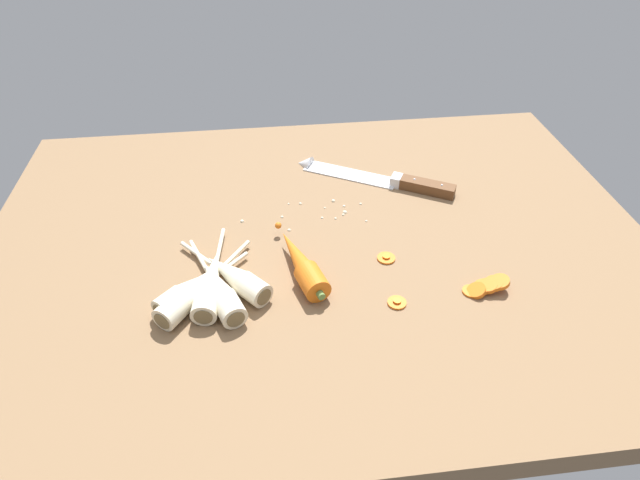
{
  "coord_description": "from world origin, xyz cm",
  "views": [
    {
      "loc": [
        -8.9,
        -75.13,
        60.78
      ],
      "look_at": [
        0.0,
        -2.0,
        1.5
      ],
      "focal_mm": 30.25,
      "sensor_mm": 36.0,
      "label": 1
    }
  ],
  "objects_px": {
    "chefs_knife": "(369,176)",
    "carrot_slice_stray_near": "(386,257)",
    "parsnip_mid_right": "(235,277)",
    "parsnip_outer": "(193,291)",
    "parsnip_front": "(219,290)",
    "carrot_slice_stack": "(486,286)",
    "carrot_slice_stray_mid": "(397,302)",
    "parsnip_back": "(190,290)",
    "whole_carrot": "(301,264)",
    "parsnip_mid_left": "(210,283)"
  },
  "relations": [
    {
      "from": "parsnip_front",
      "to": "carrot_slice_stack",
      "type": "relative_size",
      "value": 2.8
    },
    {
      "from": "chefs_knife",
      "to": "carrot_slice_stray_mid",
      "type": "bearing_deg",
      "value": -94.15
    },
    {
      "from": "parsnip_mid_left",
      "to": "chefs_knife",
      "type": "bearing_deg",
      "value": 43.77
    },
    {
      "from": "parsnip_front",
      "to": "parsnip_back",
      "type": "relative_size",
      "value": 1.43
    },
    {
      "from": "parsnip_mid_right",
      "to": "parsnip_outer",
      "type": "relative_size",
      "value": 0.9
    },
    {
      "from": "parsnip_front",
      "to": "parsnip_back",
      "type": "xyz_separation_m",
      "value": [
        -0.04,
        0.0,
        0.0
      ]
    },
    {
      "from": "parsnip_mid_right",
      "to": "carrot_slice_stray_mid",
      "type": "xyz_separation_m",
      "value": [
        0.25,
        -0.07,
        -0.02
      ]
    },
    {
      "from": "whole_carrot",
      "to": "carrot_slice_stray_mid",
      "type": "height_order",
      "value": "whole_carrot"
    },
    {
      "from": "parsnip_front",
      "to": "carrot_slice_stray_mid",
      "type": "xyz_separation_m",
      "value": [
        0.28,
        -0.04,
        -0.02
      ]
    },
    {
      "from": "parsnip_mid_left",
      "to": "carrot_slice_stray_near",
      "type": "bearing_deg",
      "value": 9.06
    },
    {
      "from": "chefs_knife",
      "to": "parsnip_outer",
      "type": "height_order",
      "value": "parsnip_outer"
    },
    {
      "from": "parsnip_mid_left",
      "to": "parsnip_mid_right",
      "type": "xyz_separation_m",
      "value": [
        0.04,
        0.01,
        0.0
      ]
    },
    {
      "from": "carrot_slice_stack",
      "to": "carrot_slice_stray_mid",
      "type": "bearing_deg",
      "value": -175.83
    },
    {
      "from": "parsnip_mid_left",
      "to": "parsnip_outer",
      "type": "xyz_separation_m",
      "value": [
        -0.03,
        -0.01,
        -0.0
      ]
    },
    {
      "from": "whole_carrot",
      "to": "carrot_slice_stack",
      "type": "distance_m",
      "value": 0.3
    },
    {
      "from": "parsnip_mid_right",
      "to": "carrot_slice_stray_mid",
      "type": "distance_m",
      "value": 0.26
    },
    {
      "from": "carrot_slice_stray_mid",
      "to": "parsnip_back",
      "type": "bearing_deg",
      "value": 171.4
    },
    {
      "from": "parsnip_mid_left",
      "to": "parsnip_back",
      "type": "xyz_separation_m",
      "value": [
        -0.03,
        -0.01,
        0.0
      ]
    },
    {
      "from": "parsnip_outer",
      "to": "carrot_slice_stray_near",
      "type": "xyz_separation_m",
      "value": [
        0.32,
        0.06,
        -0.02
      ]
    },
    {
      "from": "parsnip_back",
      "to": "carrot_slice_stack",
      "type": "distance_m",
      "value": 0.47
    },
    {
      "from": "parsnip_front",
      "to": "carrot_slice_stray_near",
      "type": "bearing_deg",
      "value": 12.63
    },
    {
      "from": "chefs_knife",
      "to": "parsnip_outer",
      "type": "distance_m",
      "value": 0.47
    },
    {
      "from": "chefs_knife",
      "to": "whole_carrot",
      "type": "distance_m",
      "value": 0.32
    },
    {
      "from": "whole_carrot",
      "to": "parsnip_outer",
      "type": "distance_m",
      "value": 0.18
    },
    {
      "from": "parsnip_mid_left",
      "to": "carrot_slice_stray_near",
      "type": "relative_size",
      "value": 7.15
    },
    {
      "from": "parsnip_mid_right",
      "to": "parsnip_mid_left",
      "type": "bearing_deg",
      "value": -163.74
    },
    {
      "from": "carrot_slice_stray_mid",
      "to": "parsnip_outer",
      "type": "bearing_deg",
      "value": 171.72
    },
    {
      "from": "parsnip_mid_right",
      "to": "whole_carrot",
      "type": "bearing_deg",
      "value": 9.15
    },
    {
      "from": "parsnip_back",
      "to": "carrot_slice_stray_mid",
      "type": "height_order",
      "value": "parsnip_back"
    },
    {
      "from": "parsnip_mid_left",
      "to": "carrot_slice_stray_mid",
      "type": "height_order",
      "value": "parsnip_mid_left"
    },
    {
      "from": "parsnip_mid_right",
      "to": "parsnip_outer",
      "type": "height_order",
      "value": "same"
    },
    {
      "from": "parsnip_front",
      "to": "parsnip_mid_right",
      "type": "relative_size",
      "value": 1.21
    },
    {
      "from": "parsnip_mid_left",
      "to": "parsnip_back",
      "type": "distance_m",
      "value": 0.03
    },
    {
      "from": "parsnip_back",
      "to": "parsnip_outer",
      "type": "bearing_deg",
      "value": -28.14
    },
    {
      "from": "parsnip_outer",
      "to": "carrot_slice_stack",
      "type": "bearing_deg",
      "value": -4.35
    },
    {
      "from": "parsnip_mid_left",
      "to": "parsnip_outer",
      "type": "relative_size",
      "value": 1.15
    },
    {
      "from": "whole_carrot",
      "to": "parsnip_back",
      "type": "height_order",
      "value": "whole_carrot"
    },
    {
      "from": "chefs_knife",
      "to": "carrot_slice_stray_near",
      "type": "height_order",
      "value": "chefs_knife"
    },
    {
      "from": "chefs_knife",
      "to": "whole_carrot",
      "type": "bearing_deg",
      "value": -121.55
    },
    {
      "from": "parsnip_back",
      "to": "parsnip_outer",
      "type": "distance_m",
      "value": 0.01
    },
    {
      "from": "chefs_knife",
      "to": "parsnip_outer",
      "type": "relative_size",
      "value": 1.63
    },
    {
      "from": "parsnip_back",
      "to": "carrot_slice_stray_mid",
      "type": "xyz_separation_m",
      "value": [
        0.32,
        -0.05,
        -0.02
      ]
    },
    {
      "from": "carrot_slice_stray_near",
      "to": "carrot_slice_stray_mid",
      "type": "relative_size",
      "value": 1.04
    },
    {
      "from": "parsnip_front",
      "to": "parsnip_back",
      "type": "height_order",
      "value": "same"
    },
    {
      "from": "carrot_slice_stack",
      "to": "parsnip_mid_left",
      "type": "bearing_deg",
      "value": 173.58
    },
    {
      "from": "carrot_slice_stack",
      "to": "carrot_slice_stray_near",
      "type": "height_order",
      "value": "carrot_slice_stack"
    },
    {
      "from": "parsnip_back",
      "to": "carrot_slice_stack",
      "type": "xyz_separation_m",
      "value": [
        0.47,
        -0.04,
        -0.01
      ]
    },
    {
      "from": "parsnip_back",
      "to": "parsnip_outer",
      "type": "xyz_separation_m",
      "value": [
        0.0,
        -0.0,
        -0.0
      ]
    },
    {
      "from": "whole_carrot",
      "to": "carrot_slice_stray_near",
      "type": "xyz_separation_m",
      "value": [
        0.15,
        0.02,
        -0.02
      ]
    },
    {
      "from": "chefs_knife",
      "to": "parsnip_back",
      "type": "relative_size",
      "value": 2.14
    }
  ]
}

